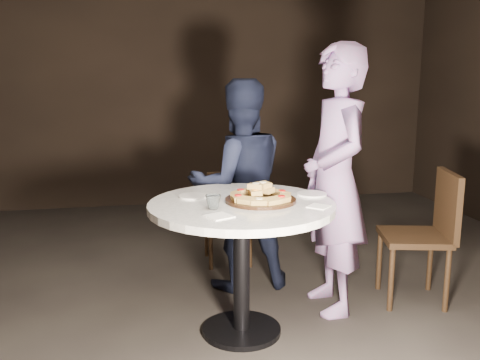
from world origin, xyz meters
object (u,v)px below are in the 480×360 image
object	(u,v)px
diner_teal	(335,180)
chair_right	(428,227)
water_glass	(213,202)
table	(242,228)
chair_far	(229,211)
diner_navy	(239,186)
focaccia_pile	(260,194)
serving_board	(260,200)

from	to	relation	value
diner_teal	chair_right	bearing A→B (deg)	86.70
water_glass	table	bearing A→B (deg)	32.25
table	diner_teal	distance (m)	0.77
chair_right	chair_far	bearing A→B (deg)	-114.26
water_glass	diner_navy	xyz separation A→B (m)	(0.32, 0.89, -0.10)
table	diner_teal	world-z (taller)	diner_teal
focaccia_pile	water_glass	bearing A→B (deg)	-157.78
diner_teal	chair_far	bearing A→B (deg)	-150.84
table	chair_far	size ratio (longest dim) A/B	1.54
focaccia_pile	diner_navy	xyz separation A→B (m)	(0.02, 0.77, -0.11)
serving_board	diner_teal	distance (m)	0.63
table	chair_far	world-z (taller)	table
diner_navy	diner_teal	xyz separation A→B (m)	(0.56, -0.51, 0.12)
focaccia_pile	chair_right	xyz separation A→B (m)	(1.29, 0.23, -0.36)
focaccia_pile	chair_right	world-z (taller)	focaccia_pile
chair_right	diner_teal	bearing A→B (deg)	-78.57
table	chair_far	xyz separation A→B (m)	(0.13, 1.21, -0.21)
chair_right	diner_navy	xyz separation A→B (m)	(-1.27, 0.54, 0.24)
water_glass	chair_far	xyz separation A→B (m)	(0.32, 1.33, -0.42)
serving_board	diner_navy	xyz separation A→B (m)	(0.01, 0.77, -0.07)
chair_far	diner_teal	bearing A→B (deg)	121.80
chair_right	diner_navy	bearing A→B (deg)	-99.55
chair_far	focaccia_pile	bearing A→B (deg)	90.48
focaccia_pile	chair_right	bearing A→B (deg)	10.11
water_glass	chair_right	xyz separation A→B (m)	(1.60, 0.36, -0.35)
table	chair_right	distance (m)	1.43
water_glass	chair_far	distance (m)	1.43
water_glass	diner_navy	distance (m)	0.95
table	focaccia_pile	xyz separation A→B (m)	(0.12, 0.00, 0.21)
diner_navy	diner_teal	world-z (taller)	diner_teal
focaccia_pile	diner_teal	bearing A→B (deg)	23.51
focaccia_pile	chair_far	size ratio (longest dim) A/B	0.46
table	chair_far	bearing A→B (deg)	83.82
focaccia_pile	water_glass	size ratio (longest dim) A/B	4.30
table	serving_board	world-z (taller)	serving_board
table	diner_teal	size ratio (longest dim) A/B	0.71
serving_board	chair_right	size ratio (longest dim) A/B	0.46
serving_board	chair_far	xyz separation A→B (m)	(0.01, 1.21, -0.38)
diner_navy	table	bearing A→B (deg)	76.00
table	serving_board	size ratio (longest dim) A/B	2.97
focaccia_pile	table	bearing A→B (deg)	-177.56
serving_board	diner_teal	xyz separation A→B (m)	(0.58, 0.26, 0.05)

